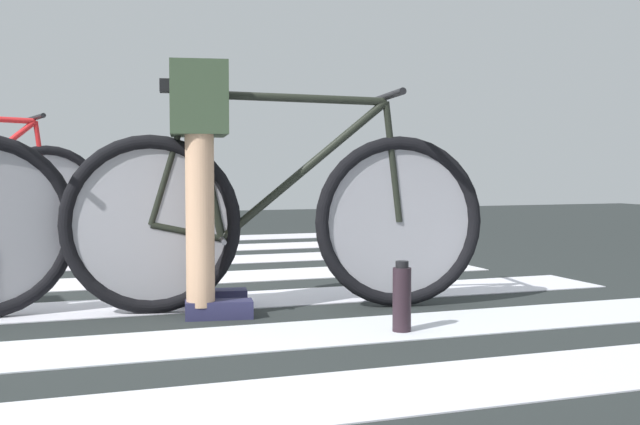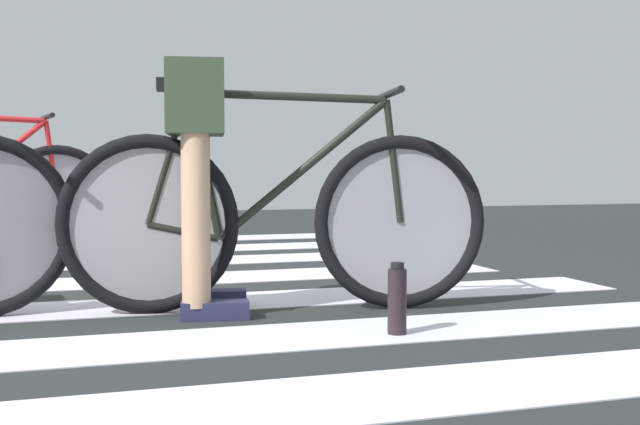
{
  "view_description": "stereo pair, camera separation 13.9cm",
  "coord_description": "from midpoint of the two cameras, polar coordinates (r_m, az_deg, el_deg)",
  "views": [
    {
      "loc": [
        0.02,
        -3.55,
        0.61
      ],
      "look_at": [
        1.17,
        -0.36,
        0.42
      ],
      "focal_mm": 45.16,
      "sensor_mm": 36.0,
      "label": 1
    },
    {
      "loc": [
        0.16,
        -3.55,
        0.61
      ],
      "look_at": [
        1.17,
        -0.36,
        0.42
      ],
      "focal_mm": 45.16,
      "sensor_mm": 36.0,
      "label": 2
    }
  ],
  "objects": [
    {
      "name": "crosswalk_markings",
      "position": [
        3.84,
        -18.63,
        -5.66
      ],
      "size": [
        5.47,
        5.77,
        0.0
      ],
      "color": "silver",
      "rests_on": "ground"
    },
    {
      "name": "bicycle_1_of_4",
      "position": [
        3.26,
        -1.98,
        -0.27
      ],
      "size": [
        1.72,
        0.55,
        0.93
      ],
      "rotation": [
        0.0,
        0.0,
        -0.17
      ],
      "color": "black",
      "rests_on": "ground"
    },
    {
      "name": "ground",
      "position": [
        3.6,
        -18.83,
        -6.44
      ],
      "size": [
        18.0,
        14.0,
        0.02
      ],
      "color": "#262B2A"
    },
    {
      "name": "cyclist_1_of_4",
      "position": [
        3.24,
        -7.47,
        4.23
      ],
      "size": [
        0.37,
        0.44,
        0.99
      ],
      "rotation": [
        0.0,
        0.0,
        -0.17
      ],
      "color": "tan",
      "rests_on": "ground"
    },
    {
      "name": "water_bottle",
      "position": [
        2.85,
        6.78,
        -6.13
      ],
      "size": [
        0.07,
        0.07,
        0.25
      ],
      "color": "black",
      "rests_on": "ground"
    }
  ]
}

